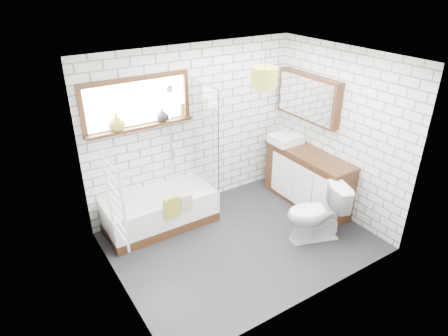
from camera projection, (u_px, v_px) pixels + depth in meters
floor at (241, 241)px, 5.58m from camera, size 3.40×2.60×0.01m
ceiling at (246, 59)px, 4.45m from camera, size 3.40×2.60×0.01m
wall_back at (193, 129)px, 6.00m from camera, size 3.40×0.01×2.50m
wall_front at (318, 208)px, 4.04m from camera, size 3.40×0.01×2.50m
wall_left at (111, 199)px, 4.20m from camera, size 0.01×2.60×2.50m
wall_right at (339, 133)px, 5.84m from camera, size 0.01×2.60×2.50m
window at (138, 104)px, 5.30m from camera, size 1.52×0.16×0.68m
towel_radiator at (116, 201)px, 4.24m from camera, size 0.06×0.52×1.00m
mirror_cabinet at (308, 97)px, 6.07m from camera, size 0.16×1.20×0.70m
shower_riser at (170, 129)px, 5.72m from camera, size 0.02×0.02×1.30m
bathtub at (161, 211)px, 5.80m from camera, size 1.59×0.70×0.51m
shower_screen at (205, 135)px, 5.72m from camera, size 0.02×0.72×1.50m
towel_green at (171, 207)px, 5.44m from camera, size 0.22×0.06×0.30m
towel_beige at (186, 203)px, 5.55m from camera, size 0.18×0.04×0.23m
vanity at (307, 178)px, 6.29m from camera, size 0.50×1.56×0.89m
basin at (286, 139)px, 6.40m from camera, size 0.46×0.40×0.13m
tap at (294, 133)px, 6.45m from camera, size 0.03×0.03×0.15m
toilet at (316, 213)px, 5.46m from camera, size 0.71×0.92×0.82m
vase_olive at (117, 124)px, 5.22m from camera, size 0.29×0.29×0.23m
vase_dark at (163, 116)px, 5.55m from camera, size 0.23×0.23×0.18m
bottle at (183, 112)px, 5.69m from camera, size 0.07×0.07×0.20m
pendant at (264, 77)px, 5.37m from camera, size 0.36×0.36×0.26m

